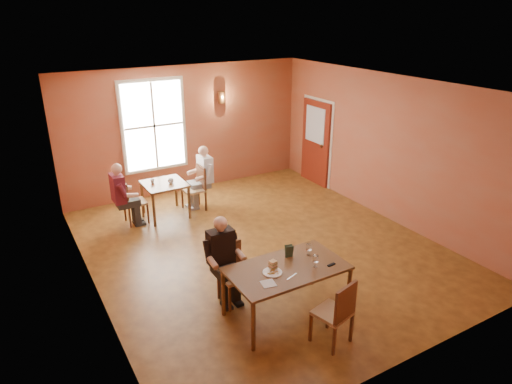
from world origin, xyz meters
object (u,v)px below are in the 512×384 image
chair_empty (332,311)px  chair_diner_white (193,189)px  chair_diner_main (235,275)px  second_table (166,199)px  main_table (286,291)px  diner_maroon (133,193)px  diner_main (235,265)px  chair_diner_maroon (135,201)px  diner_white (194,181)px

chair_empty → chair_diner_white: chair_diner_white is taller
chair_diner_main → chair_empty: size_ratio=0.97×
chair_diner_main → second_table: chair_diner_main is taller
main_table → diner_maroon: 4.29m
diner_main → chair_empty: 1.59m
main_table → chair_empty: bearing=-76.6°
chair_diner_maroon → diner_main: bearing=7.8°
diner_white → diner_maroon: 1.36m
chair_diner_maroon → diner_maroon: (-0.03, 0.00, 0.19)m
chair_empty → chair_diner_white: (0.12, 4.96, 0.02)m
second_table → chair_diner_white: 0.66m
main_table → diner_maroon: size_ratio=1.27×
second_table → diner_white: size_ratio=0.63×
chair_diner_main → chair_diner_maroon: size_ratio=0.99×
diner_main → diner_white: (0.84, 3.54, 0.02)m
main_table → second_table: (-0.34, 4.16, -0.02)m
chair_empty → chair_diner_white: bearing=74.2°
chair_diner_white → diner_white: (0.03, 0.00, 0.18)m
chair_empty → second_table: size_ratio=1.13×
diner_main → diner_maroon: (-0.52, 3.54, 0.01)m
chair_diner_main → second_table: 3.52m
diner_maroon → main_table: bearing=13.7°
chair_empty → chair_diner_white: 4.96m
diner_main → diner_white: bearing=-103.4°
second_table → diner_maroon: (-0.68, 0.00, 0.29)m
diner_main → diner_white: 3.64m
chair_empty → diner_main: bearing=101.5°
chair_empty → diner_maroon: bearing=89.3°
chair_empty → second_table: bearing=81.7°
chair_diner_maroon → chair_empty: bearing=13.4°
chair_empty → chair_diner_main: bearing=101.1°
chair_empty → diner_white: 4.97m
chair_diner_main → chair_diner_white: (0.81, 3.51, 0.03)m
main_table → diner_white: (0.34, 4.16, 0.28)m
chair_empty → second_table: (-0.53, 4.96, -0.10)m
chair_empty → diner_maroon: 5.11m
main_table → chair_diner_main: bearing=127.6°
second_table → chair_diner_maroon: size_ratio=0.90×
diner_main → second_table: diner_main is taller
second_table → chair_diner_main: bearing=-92.7°
second_table → chair_diner_maroon: 0.66m
chair_diner_white → diner_maroon: size_ratio=0.75×
main_table → chair_empty: chair_empty is taller
chair_diner_main → diner_white: diner_white is taller
second_table → diner_white: diner_white is taller
chair_empty → diner_maroon: size_ratio=0.72×
main_table → diner_maroon: bearing=103.7°
main_table → chair_diner_main: 0.82m
main_table → chair_empty: (0.19, -0.80, 0.09)m
chair_empty → diner_white: (0.15, 4.96, 0.19)m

